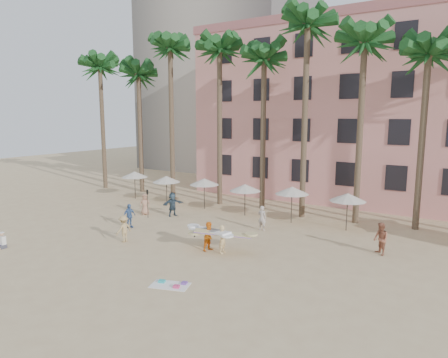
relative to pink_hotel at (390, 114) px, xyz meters
name	(u,v)px	position (x,y,z in m)	size (l,w,h in m)	color
ground	(144,268)	(-7.00, -26.00, -8.00)	(120.00, 120.00, 0.00)	#D1B789
pink_hotel	(390,114)	(0.00, 0.00, 0.00)	(35.00, 14.00, 16.00)	pink
palm_row	(279,49)	(-6.49, -11.00, 4.97)	(44.40, 5.40, 16.30)	brown
umbrella_row	(224,184)	(-10.00, -13.50, -5.67)	(22.50, 2.70, 2.73)	#332B23
beach_towel	(171,285)	(-4.40, -26.89, -7.97)	(2.02, 1.50, 0.14)	white
carrier_yellow	(223,237)	(-4.76, -21.84, -7.04)	(3.23, 2.20, 1.67)	#E0BE7E
carrier_white	(210,235)	(-5.65, -21.89, -7.07)	(2.96, 1.33, 1.73)	orange
beachgoers	(194,216)	(-9.14, -18.67, -7.10)	(18.95, 8.20, 1.90)	#476CA6
paddle	(148,200)	(-14.00, -18.19, -6.59)	(0.18, 0.04, 2.23)	black
seated_man	(1,243)	(-16.39, -28.27, -7.66)	(0.43, 0.75, 0.98)	#3F3F4C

